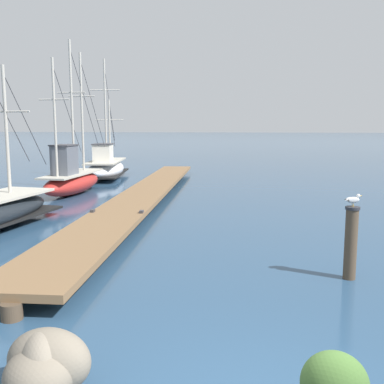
% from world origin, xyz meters
% --- Properties ---
extents(floating_dock, '(3.73, 23.77, 0.53)m').
position_xyz_m(floating_dock, '(-5.14, 13.67, 0.36)').
color(floating_dock, brown).
rests_on(floating_dock, ground).
extents(fishing_boat_0, '(1.55, 7.01, 7.12)m').
position_xyz_m(fishing_boat_0, '(-9.13, 15.19, 0.76)').
color(fishing_boat_0, '#AD2823').
rests_on(fishing_boat_0, ground).
extents(fishing_boat_1, '(2.98, 6.53, 7.17)m').
position_xyz_m(fishing_boat_1, '(-9.78, 21.51, 0.68)').
color(fishing_boat_1, silver).
rests_on(fishing_boat_1, ground).
extents(mooring_piling, '(0.30, 0.30, 1.55)m').
position_xyz_m(mooring_piling, '(1.75, 5.02, 0.81)').
color(mooring_piling, '#4C3D2D').
rests_on(mooring_piling, ground).
extents(perched_seagull, '(0.37, 0.23, 0.27)m').
position_xyz_m(perched_seagull, '(1.75, 5.02, 1.70)').
color(perched_seagull, gold).
rests_on(perched_seagull, mooring_piling).
extents(shore_rock_near_right, '(1.19, 1.21, 0.79)m').
position_xyz_m(shore_rock_near_right, '(-2.58, 0.08, 0.37)').
color(shore_rock_near_right, gray).
rests_on(shore_rock_near_right, ground).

